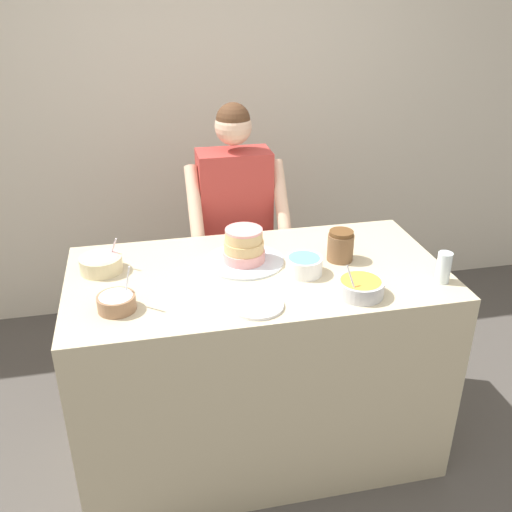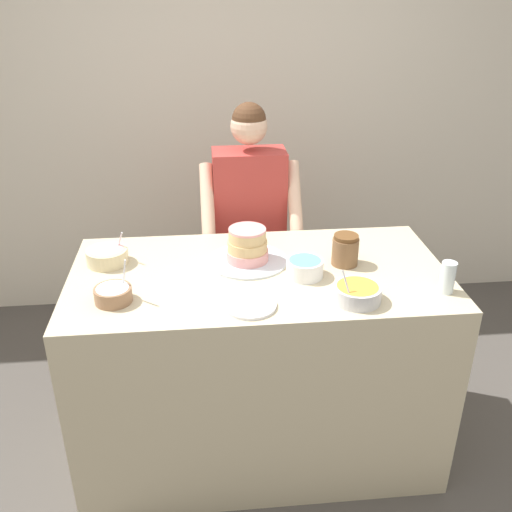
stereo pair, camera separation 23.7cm
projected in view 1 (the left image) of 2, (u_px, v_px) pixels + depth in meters
name	position (u px, v px, depth m)	size (l,w,h in m)	color
ground_plane	(277.00, 506.00, 2.52)	(14.00, 14.00, 0.00)	#4C4742
wall_back	(208.00, 117.00, 3.60)	(10.00, 0.05, 2.60)	beige
counter	(257.00, 362.00, 2.67)	(1.62, 0.83, 0.96)	#C6B793
person_baker	(235.00, 220.00, 3.05)	(0.51, 0.44, 1.55)	#2D2D38
cake	(244.00, 249.00, 2.51)	(0.35, 0.35, 0.16)	silver
frosting_bowl_orange	(360.00, 287.00, 2.26)	(0.19, 0.19, 0.15)	silver
frosting_bowl_pink	(101.00, 263.00, 2.44)	(0.18, 0.18, 0.15)	beige
frosting_bowl_white	(117.00, 302.00, 2.16)	(0.15, 0.15, 0.18)	#936B4C
frosting_bowl_blue	(304.00, 265.00, 2.42)	(0.16, 0.16, 0.08)	white
drinking_glass	(444.00, 267.00, 2.35)	(0.06, 0.06, 0.13)	silver
ceramic_plate	(257.00, 306.00, 2.19)	(0.20, 0.20, 0.01)	silver
stoneware_jar	(340.00, 246.00, 2.53)	(0.12, 0.12, 0.14)	brown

